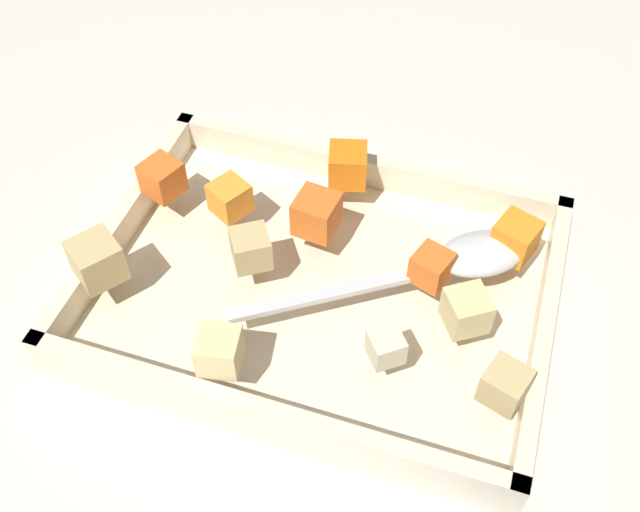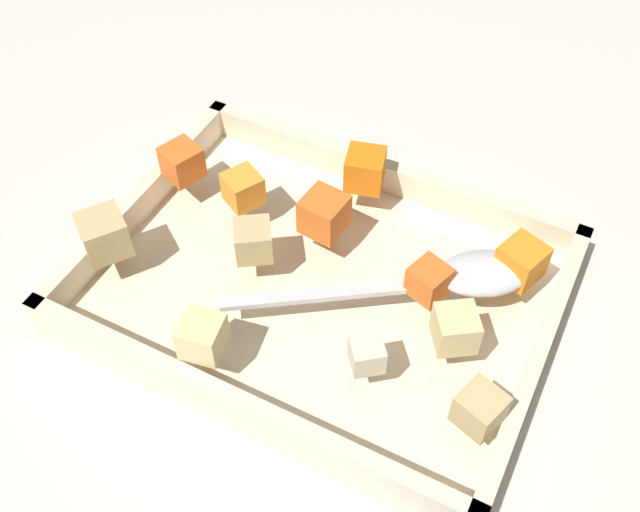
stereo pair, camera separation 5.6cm
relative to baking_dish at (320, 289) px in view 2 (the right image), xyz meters
name	(u,v)px [view 2 (the right image)]	position (x,y,z in m)	size (l,w,h in m)	color
ground_plane	(339,292)	(-0.01, -0.01, -0.01)	(4.00, 4.00, 0.00)	beige
baking_dish	(320,289)	(0.00, 0.00, 0.00)	(0.35, 0.26, 0.04)	beige
carrot_chunk_corner_nw	(243,189)	(0.09, -0.03, 0.04)	(0.03, 0.03, 0.03)	orange
carrot_chunk_corner_ne	(365,169)	(0.01, -0.10, 0.05)	(0.03, 0.03, 0.03)	orange
carrot_chunk_heap_side	(324,214)	(0.01, -0.04, 0.05)	(0.03, 0.03, 0.03)	orange
carrot_chunk_front_center	(182,162)	(0.15, -0.04, 0.05)	(0.03, 0.03, 0.03)	orange
carrot_chunk_heap_top	(431,277)	(-0.08, -0.02, 0.04)	(0.03, 0.03, 0.03)	orange
carrot_chunk_far_right	(521,261)	(-0.14, -0.06, 0.05)	(0.03, 0.03, 0.03)	orange
potato_chunk_under_handle	(253,240)	(0.05, 0.01, 0.04)	(0.03, 0.03, 0.03)	tan
potato_chunk_back_center	(455,328)	(-0.11, 0.02, 0.05)	(0.03, 0.03, 0.03)	#E0CC89
potato_chunk_near_left	(367,354)	(-0.07, 0.06, 0.04)	(0.02, 0.02, 0.02)	beige
potato_chunk_center	(104,234)	(0.15, 0.06, 0.05)	(0.03, 0.03, 0.03)	tan
potato_chunk_corner_se	(480,409)	(-0.15, 0.07, 0.04)	(0.03, 0.03, 0.03)	tan
potato_chunk_mid_left	(202,336)	(0.04, 0.10, 0.05)	(0.03, 0.03, 0.03)	#E0CC89
serving_spoon	(465,275)	(-0.10, -0.03, 0.04)	(0.21, 0.15, 0.02)	silver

